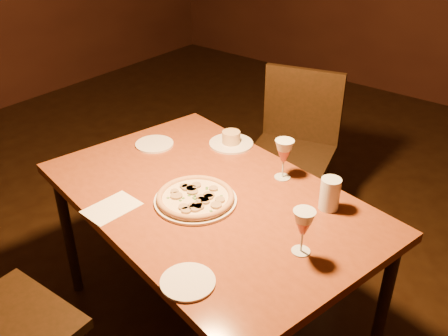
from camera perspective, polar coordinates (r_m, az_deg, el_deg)
The scene contains 11 objects.
floor at distance 2.59m, azimuth -5.88°, elevation -16.01°, with size 7.00×7.00×0.00m, color black.
dining_table at distance 2.07m, azimuth -1.68°, elevation -4.64°, with size 1.54×1.16×0.74m.
chair_far at distance 2.90m, azimuth 7.96°, elevation 2.63°, with size 0.56×0.56×0.94m.
pizza_plate at distance 1.99m, azimuth -3.29°, elevation -3.41°, with size 0.33×0.33×0.04m.
ramekin_saucer at distance 2.41m, azimuth 0.82°, elevation 3.18°, with size 0.21×0.21×0.07m.
wine_glass_far at distance 2.12m, azimuth 6.82°, elevation 0.98°, with size 0.08×0.08×0.18m, color #B15449, non-canonical shape.
wine_glass_right at distance 1.72m, azimuth 8.98°, elevation -7.21°, with size 0.08×0.08×0.17m, color #B15449, non-canonical shape.
water_tumbler at distance 1.96m, azimuth 12.00°, elevation -2.90°, with size 0.08×0.08×0.13m, color silver.
side_plate_left at distance 2.44m, azimuth -7.96°, elevation 2.73°, with size 0.18×0.18×0.01m, color silver.
side_plate_near at distance 1.63m, azimuth -4.16°, elevation -12.85°, with size 0.18×0.18×0.01m, color silver.
menu_card at distance 2.00m, azimuth -12.71°, elevation -4.46°, with size 0.14×0.21×0.00m, color white.
Camera 1 is at (1.31, -1.23, 1.86)m, focal length 40.00 mm.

